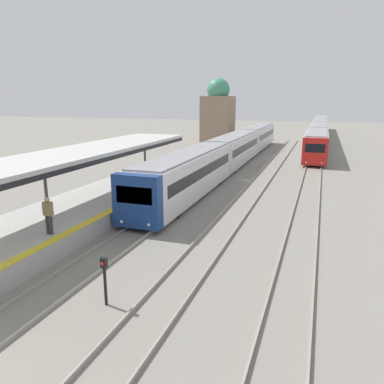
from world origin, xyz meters
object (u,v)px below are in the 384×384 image
object	(u,v)px
train_near	(234,148)
signal_post_near	(105,276)
person_on_platform	(48,213)
train_far	(319,130)

from	to	relation	value
train_near	signal_post_near	world-z (taller)	train_near
person_on_platform	train_near	distance (m)	25.57
person_on_platform	train_far	world-z (taller)	train_far
person_on_platform	train_near	world-z (taller)	train_near
person_on_platform	signal_post_near	world-z (taller)	person_on_platform
train_far	signal_post_near	world-z (taller)	train_far
person_on_platform	signal_post_near	size ratio (longest dim) A/B	1.00
person_on_platform	train_far	bearing A→B (deg)	79.21
person_on_platform	train_far	distance (m)	54.68
train_far	train_near	bearing A→B (deg)	-105.69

